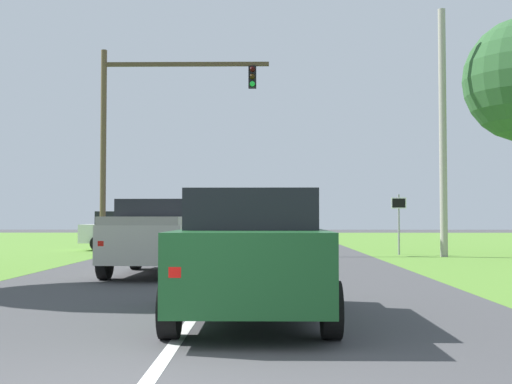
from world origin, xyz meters
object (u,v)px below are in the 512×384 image
(traffic_light, at_px, (144,121))
(utility_pole_right, at_px, (443,132))
(red_suv_near, at_px, (253,251))
(pickup_truck_lead, at_px, (158,236))
(keep_moving_sign, at_px, (399,216))
(crossing_suv_far, at_px, (134,230))

(traffic_light, bearing_deg, utility_pole_right, -8.54)
(traffic_light, xyz_separation_m, utility_pole_right, (11.75, -1.76, -0.72))
(red_suv_near, xyz_separation_m, traffic_light, (-4.80, 16.94, 4.45))
(pickup_truck_lead, xyz_separation_m, traffic_light, (-2.18, 9.49, 4.45))
(red_suv_near, relative_size, utility_pole_right, 0.50)
(red_suv_near, distance_m, pickup_truck_lead, 7.89)
(traffic_light, distance_m, utility_pole_right, 11.91)
(keep_moving_sign, xyz_separation_m, utility_pole_right, (1.44, -1.26, 3.19))
(utility_pole_right, bearing_deg, pickup_truck_lead, -141.07)
(traffic_light, relative_size, crossing_suv_far, 1.77)
(traffic_light, height_order, keep_moving_sign, traffic_light)
(crossing_suv_far, bearing_deg, traffic_light, -72.00)
(crossing_suv_far, height_order, utility_pole_right, utility_pole_right)
(pickup_truck_lead, height_order, crossing_suv_far, pickup_truck_lead)
(utility_pole_right, bearing_deg, keep_moving_sign, 138.78)
(keep_moving_sign, height_order, utility_pole_right, utility_pole_right)
(red_suv_near, height_order, crossing_suv_far, red_suv_near)
(crossing_suv_far, distance_m, utility_pole_right, 14.11)
(red_suv_near, distance_m, utility_pole_right, 17.10)
(keep_moving_sign, distance_m, crossing_suv_far, 11.83)
(red_suv_near, height_order, utility_pole_right, utility_pole_right)
(pickup_truck_lead, bearing_deg, traffic_light, 102.94)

